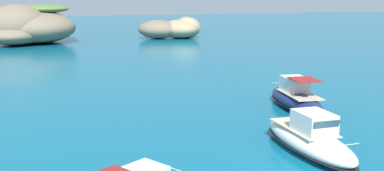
{
  "coord_description": "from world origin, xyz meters",
  "views": [
    {
      "loc": [
        -11.47,
        -16.0,
        8.83
      ],
      "look_at": [
        1.94,
        17.47,
        1.58
      ],
      "focal_mm": 41.26,
      "sensor_mm": 36.0,
      "label": 1
    }
  ],
  "objects": [
    {
      "name": "motorboat_white",
      "position": [
        3.83,
        4.02,
        0.83
      ],
      "size": [
        3.16,
        8.61,
        2.49
      ],
      "color": "white",
      "rests_on": "ground"
    },
    {
      "name": "islet_small",
      "position": [
        20.79,
        75.08,
        2.07
      ],
      "size": [
        15.09,
        11.51,
        4.67
      ],
      "color": "#756651",
      "rests_on": "ground"
    },
    {
      "name": "islet_large",
      "position": [
        -8.72,
        75.63,
        3.23
      ],
      "size": [
        20.12,
        21.17,
        7.53
      ],
      "color": "#756651",
      "rests_on": "ground"
    },
    {
      "name": "motorboat_navy",
      "position": [
        9.16,
        13.0,
        0.85
      ],
      "size": [
        4.2,
        8.83,
        2.66
      ],
      "color": "navy",
      "rests_on": "ground"
    }
  ]
}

